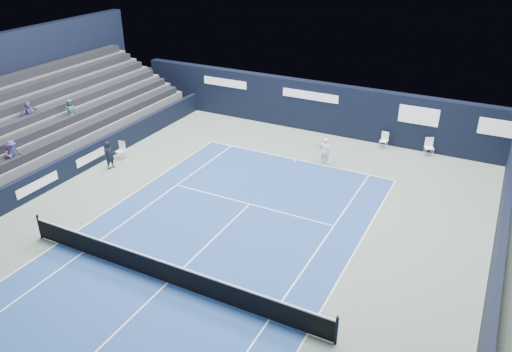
{
  "coord_description": "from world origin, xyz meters",
  "views": [
    {
      "loc": [
        9.44,
        -11.32,
        11.72
      ],
      "look_at": [
        0.11,
        6.84,
        1.3
      ],
      "focal_mm": 35.0,
      "sensor_mm": 36.0,
      "label": 1
    }
  ],
  "objects_px": {
    "folding_chair_back_b": "(429,145)",
    "line_judge_chair": "(121,149)",
    "tennis_net": "(166,272)",
    "folding_chair_back_a": "(385,137)",
    "tennis_player": "(325,151)"
  },
  "relations": [
    {
      "from": "folding_chair_back_b",
      "to": "line_judge_chair",
      "type": "xyz_separation_m",
      "value": [
        -15.05,
        -8.19,
        -0.03
      ]
    },
    {
      "from": "line_judge_chair",
      "to": "tennis_net",
      "type": "bearing_deg",
      "value": -41.66
    },
    {
      "from": "folding_chair_back_a",
      "to": "tennis_player",
      "type": "distance_m",
      "value": 4.35
    },
    {
      "from": "folding_chair_back_a",
      "to": "line_judge_chair",
      "type": "relative_size",
      "value": 0.97
    },
    {
      "from": "folding_chair_back_a",
      "to": "line_judge_chair",
      "type": "xyz_separation_m",
      "value": [
        -12.56,
        -8.14,
        -0.07
      ]
    },
    {
      "from": "folding_chair_back_b",
      "to": "tennis_player",
      "type": "bearing_deg",
      "value": -165.57
    },
    {
      "from": "folding_chair_back_a",
      "to": "tennis_player",
      "type": "xyz_separation_m",
      "value": [
        -2.31,
        -3.68,
        0.12
      ]
    },
    {
      "from": "tennis_net",
      "to": "line_judge_chair",
      "type": "bearing_deg",
      "value": 138.61
    },
    {
      "from": "line_judge_chair",
      "to": "folding_chair_back_b",
      "type": "bearing_deg",
      "value": 28.28
    },
    {
      "from": "line_judge_chair",
      "to": "tennis_net",
      "type": "height_order",
      "value": "tennis_net"
    },
    {
      "from": "folding_chair_back_b",
      "to": "tennis_player",
      "type": "xyz_separation_m",
      "value": [
        -4.79,
        -3.73,
        0.17
      ]
    },
    {
      "from": "tennis_net",
      "to": "tennis_player",
      "type": "bearing_deg",
      "value": 82.63
    },
    {
      "from": "tennis_net",
      "to": "tennis_player",
      "type": "height_order",
      "value": "tennis_player"
    },
    {
      "from": "tennis_net",
      "to": "tennis_player",
      "type": "relative_size",
      "value": 8.58
    },
    {
      "from": "tennis_net",
      "to": "folding_chair_back_a",
      "type": "bearing_deg",
      "value": 76.23
    }
  ]
}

